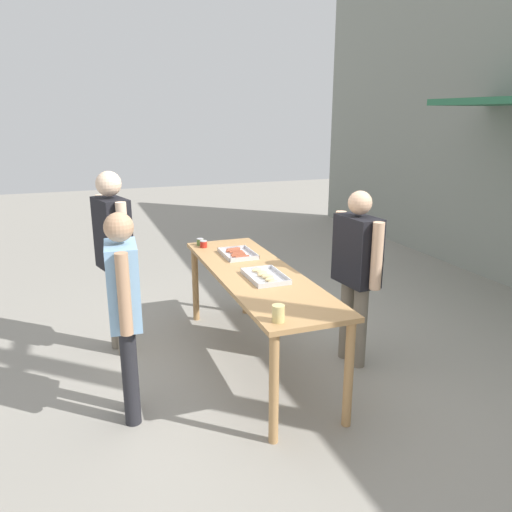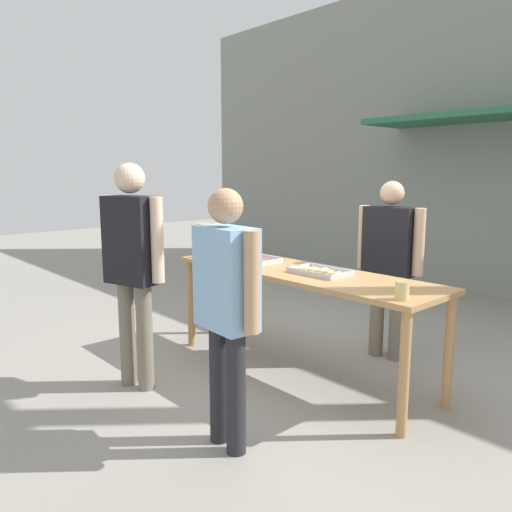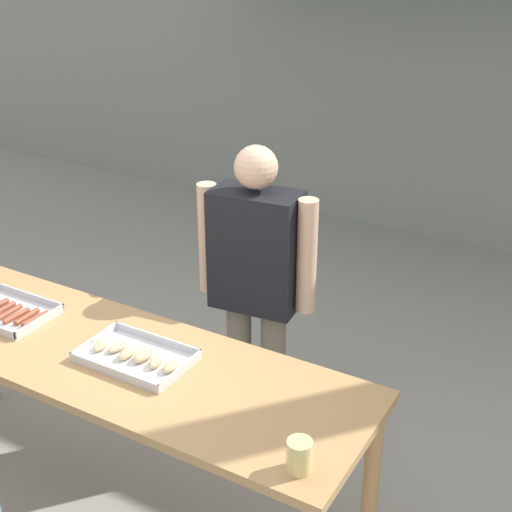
# 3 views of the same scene
# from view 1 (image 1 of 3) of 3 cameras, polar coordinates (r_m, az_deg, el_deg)

# --- Properties ---
(ground_plane) EXTENTS (24.00, 24.00, 0.00)m
(ground_plane) POSITION_cam_1_polar(r_m,az_deg,el_deg) (4.83, 0.00, -11.94)
(ground_plane) COLOR gray
(serving_table) EXTENTS (2.47, 0.72, 0.89)m
(serving_table) POSITION_cam_1_polar(r_m,az_deg,el_deg) (4.52, 0.00, -3.10)
(serving_table) COLOR tan
(serving_table) RESTS_ON ground
(food_tray_sausages) EXTENTS (0.43, 0.30, 0.04)m
(food_tray_sausages) POSITION_cam_1_polar(r_m,az_deg,el_deg) (5.00, -2.09, 0.21)
(food_tray_sausages) COLOR silver
(food_tray_sausages) RESTS_ON serving_table
(food_tray_buns) EXTENTS (0.46, 0.30, 0.05)m
(food_tray_buns) POSITION_cam_1_polar(r_m,az_deg,el_deg) (4.30, 1.08, -2.37)
(food_tray_buns) COLOR silver
(food_tray_buns) RESTS_ON serving_table
(condiment_jar_mustard) EXTENTS (0.08, 0.08, 0.07)m
(condiment_jar_mustard) POSITION_cam_1_polar(r_m,az_deg,el_deg) (5.42, -6.40, 1.62)
(condiment_jar_mustard) COLOR #567A38
(condiment_jar_mustard) RESTS_ON serving_table
(condiment_jar_ketchup) EXTENTS (0.08, 0.08, 0.07)m
(condiment_jar_ketchup) POSITION_cam_1_polar(r_m,az_deg,el_deg) (5.32, -6.02, 1.37)
(condiment_jar_ketchup) COLOR #B22319
(condiment_jar_ketchup) RESTS_ON serving_table
(beer_cup) EXTENTS (0.09, 0.09, 0.12)m
(beer_cup) POSITION_cam_1_polar(r_m,az_deg,el_deg) (3.42, 2.57, -6.57)
(beer_cup) COLOR #DBC67A
(beer_cup) RESTS_ON serving_table
(person_server_behind_table) EXTENTS (0.63, 0.28, 1.62)m
(person_server_behind_table) POSITION_cam_1_polar(r_m,az_deg,el_deg) (4.57, 11.41, -0.94)
(person_server_behind_table) COLOR #756B5B
(person_server_behind_table) RESTS_ON ground
(person_customer_holding_hotdog) EXTENTS (0.59, 0.34, 1.77)m
(person_customer_holding_hotdog) POSITION_cam_1_polar(r_m,az_deg,el_deg) (4.85, -15.95, 0.96)
(person_customer_holding_hotdog) COLOR #756B5B
(person_customer_holding_hotdog) RESTS_ON ground
(person_customer_with_cup) EXTENTS (0.58, 0.25, 1.61)m
(person_customer_with_cup) POSITION_cam_1_polar(r_m,az_deg,el_deg) (3.75, -14.82, -4.95)
(person_customer_with_cup) COLOR #232328
(person_customer_with_cup) RESTS_ON ground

